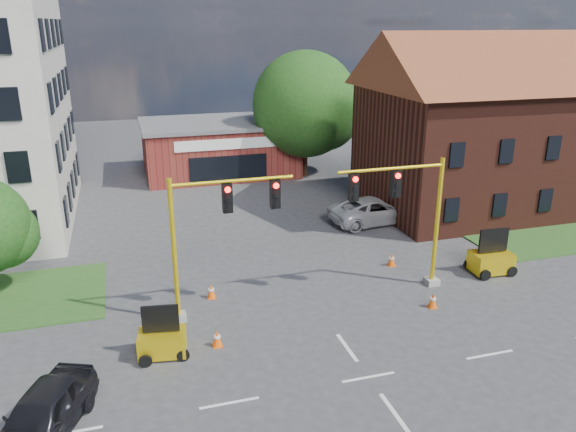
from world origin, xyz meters
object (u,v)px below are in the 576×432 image
object	(u,v)px
trailer_west	(162,340)
sedan_dark	(43,414)
trailer_east	(491,260)
signal_mast_east	(406,210)
signal_mast_west	(214,229)
pickup_white	(375,210)

from	to	relation	value
trailer_west	sedan_dark	bearing A→B (deg)	-129.15
trailer_east	sedan_dark	size ratio (longest dim) A/B	0.49
signal_mast_east	sedan_dark	bearing A→B (deg)	-158.49
signal_mast_east	trailer_east	distance (m)	6.07
trailer_west	trailer_east	world-z (taller)	trailer_east
signal_mast_west	sedan_dark	xyz separation A→B (m)	(-6.29, -5.91, -3.15)
trailer_east	sedan_dark	world-z (taller)	trailer_east
signal_mast_east	sedan_dark	distance (m)	16.43
signal_mast_east	trailer_west	bearing A→B (deg)	-167.55
trailer_east	pickup_white	xyz separation A→B (m)	(-2.38, 8.50, 0.11)
signal_mast_east	trailer_east	size ratio (longest dim) A/B	2.78
signal_mast_east	pickup_white	xyz separation A→B (m)	(2.75, 8.84, -3.11)
pickup_white	sedan_dark	world-z (taller)	pickup_white
trailer_west	sedan_dark	distance (m)	5.12
sedan_dark	trailer_east	bearing A→B (deg)	40.07
signal_mast_west	trailer_east	xyz separation A→B (m)	(13.84, 0.34, -3.22)
trailer_west	pickup_white	xyz separation A→B (m)	(13.96, 11.32, 0.18)
signal_mast_east	sedan_dark	xyz separation A→B (m)	(-15.00, -5.91, -3.15)
signal_mast_west	pickup_white	xyz separation A→B (m)	(11.46, 8.84, -3.11)
pickup_white	sedan_dark	bearing A→B (deg)	123.56
trailer_east	pickup_white	bearing A→B (deg)	109.06
signal_mast_west	trailer_west	xyz separation A→B (m)	(-2.50, -2.48, -3.30)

